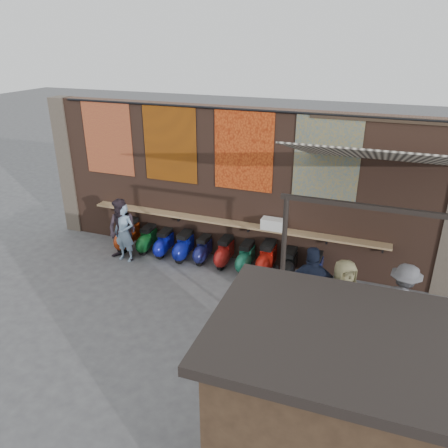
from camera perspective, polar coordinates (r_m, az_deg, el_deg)
name	(u,v)px	position (r m, az deg, el deg)	size (l,w,h in m)	color
ground	(193,306)	(9.96, -4.04, -10.69)	(70.00, 70.00, 0.00)	#474749
brick_wall	(235,186)	(11.33, 1.39, 5.01)	(10.00, 0.40, 4.00)	brown
pier_left	(70,166)	(13.88, -19.45, 7.15)	(0.50, 0.50, 4.00)	#4C4238
eating_counter	(229,223)	(11.32, 0.71, 0.14)	(8.00, 0.32, 0.05)	#9E7A51
shelf_box	(274,224)	(10.92, 6.54, -0.02)	(0.62, 0.29, 0.27)	white
tapestry_redgold	(108,138)	(12.51, -14.94, 10.76)	(1.50, 0.02, 2.00)	maroon
tapestry_sun	(170,144)	(11.53, -7.06, 10.33)	(1.50, 0.02, 2.00)	#D9620C
tapestry_orange	(244,151)	(10.76, 2.57, 9.54)	(1.50, 0.02, 2.00)	#D1501A
tapestry_multi	(327,158)	(10.33, 13.26, 8.35)	(1.50, 0.02, 2.00)	#235481
hang_rail	(232,109)	(10.65, 1.06, 14.80)	(0.06, 0.06, 9.50)	black
scooter_stool_0	(128,235)	(12.55, -12.40, -1.41)	(0.40, 0.89, 0.84)	#942C0D
scooter_stool_1	(147,239)	(12.33, -9.97, -1.99)	(0.34, 0.76, 0.72)	#105320
scooter_stool_2	(164,243)	(12.04, -7.82, -2.51)	(0.34, 0.75, 0.71)	#0D1498
scooter_stool_3	(184,246)	(11.75, -5.25, -2.93)	(0.36, 0.80, 0.76)	navy
scooter_stool_4	(203,250)	(11.61, -2.73, -3.39)	(0.33, 0.73, 0.70)	#15184F
scooter_stool_5	(225,252)	(11.40, 0.09, -3.72)	(0.36, 0.79, 0.75)	#A81916
scooter_stool_6	(246,258)	(11.15, 2.87, -4.40)	(0.36, 0.79, 0.75)	#196549
scooter_stool_7	(267,259)	(11.07, 5.62, -4.51)	(0.39, 0.87, 0.82)	#AE160D
scooter_stool_8	(289,265)	(10.90, 8.45, -5.33)	(0.36, 0.80, 0.76)	black
scooter_stool_9	(315,270)	(10.82, 11.76, -5.84)	(0.36, 0.79, 0.75)	navy
diner_left	(124,233)	(11.80, -12.90, -1.10)	(0.58, 0.38, 1.59)	#82A0BD
diner_right	(123,230)	(11.80, -13.11, -0.81)	(0.83, 0.65, 1.71)	#2F252E
shopper_navy	(311,290)	(8.95, 11.32, -8.40)	(1.08, 0.45, 1.85)	black
shopper_grey	(402,302)	(9.26, 22.21, -9.46)	(1.05, 0.61, 1.63)	slate
shopper_tan	(342,299)	(8.94, 15.13, -9.48)	(0.82, 0.54, 1.68)	#817A52
market_stall	(328,432)	(5.77, 13.39, -24.91)	(2.44, 1.83, 2.64)	black
stall_roof	(340,335)	(4.84, 14.95, -13.88)	(2.73, 2.11, 0.12)	black
stall_sign	(341,342)	(6.07, 15.09, -14.60)	(1.20, 0.04, 0.50)	gold
stall_shelf	(334,397)	(6.69, 14.18, -21.07)	(2.03, 0.10, 0.06)	#473321
awning_canvas	(382,156)	(8.58, 19.98, 8.37)	(3.20, 3.40, 0.03)	beige
awning_ledger	(388,119)	(10.06, 20.69, 12.67)	(3.30, 0.08, 0.12)	#33261C
awning_header	(374,207)	(7.28, 18.99, 2.05)	(3.00, 0.08, 0.08)	black
awning_post_left	(282,276)	(8.07, 7.59, -6.72)	(0.09, 0.09, 3.10)	black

